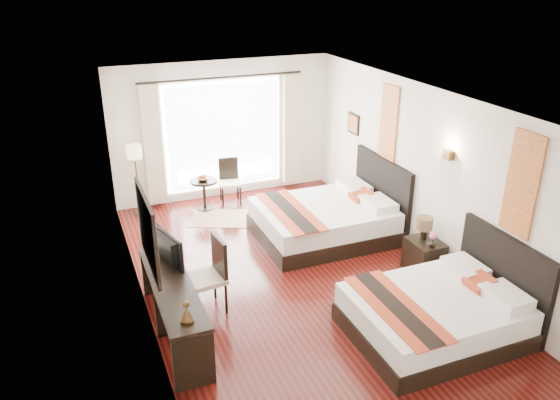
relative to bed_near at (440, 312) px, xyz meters
name	(u,v)px	position (x,y,z in m)	size (l,w,h in m)	color
floor	(297,281)	(-1.22, 1.86, -0.32)	(4.50, 7.50, 0.01)	#330909
ceiling	(299,102)	(-1.22, 1.86, 2.47)	(4.50, 7.50, 0.02)	white
wall_headboard	(428,177)	(1.03, 1.86, 1.08)	(0.01, 7.50, 2.80)	silver
wall_desk	(139,223)	(-3.46, 1.86, 1.08)	(0.01, 7.50, 2.80)	silver
wall_window	(223,130)	(-1.22, 5.60, 1.08)	(4.50, 0.01, 2.80)	silver
wall_entry	(475,357)	(-1.22, -1.89, 1.08)	(4.50, 0.01, 2.80)	silver
window_glass	(224,135)	(-1.22, 5.59, 0.98)	(2.40, 0.02, 2.20)	white
sheer_curtain	(225,136)	(-1.22, 5.53, 0.98)	(2.30, 0.02, 2.10)	white
drape_left	(153,146)	(-2.67, 5.49, 0.96)	(0.35, 0.14, 2.35)	#BDB493
drape_right	(291,130)	(0.23, 5.49, 0.96)	(0.35, 0.14, 2.35)	#BDB493
art_panel_near	(522,185)	(1.01, 0.00, 1.63)	(0.03, 0.50, 1.35)	maroon
art_panel_far	(389,124)	(1.01, 3.06, 1.63)	(0.03, 0.50, 1.35)	maroon
wall_sconce	(449,155)	(0.97, 1.38, 1.60)	(0.10, 0.14, 0.14)	#48331A
mirror_frame	(147,231)	(-3.44, 1.28, 1.23)	(0.04, 1.25, 0.95)	black
mirror_glass	(149,231)	(-3.41, 1.28, 1.23)	(0.01, 1.12, 0.82)	white
bed_near	(440,312)	(0.00, 0.00, 0.00)	(2.17, 1.69, 1.23)	black
bed_far	(328,219)	(-0.09, 3.06, 0.02)	(2.35, 1.83, 1.33)	black
nightstand	(424,257)	(0.75, 1.38, -0.05)	(0.45, 0.56, 0.54)	black
table_lamp	(425,225)	(0.76, 1.47, 0.46)	(0.25, 0.25, 0.40)	black
vase	(432,245)	(0.72, 1.19, 0.25)	(0.12, 0.12, 0.13)	black
console_desk	(174,309)	(-3.21, 1.28, 0.06)	(0.50, 2.20, 0.76)	black
television	(163,249)	(-3.19, 1.83, 0.66)	(0.77, 0.10, 0.44)	black
bronze_figurine	(187,313)	(-3.21, 0.42, 0.56)	(0.16, 0.16, 0.24)	#48331A
desk_chair	(208,289)	(-2.66, 1.66, 0.01)	(0.55, 0.55, 1.07)	beige
floor_lamp	(135,157)	(-3.05, 5.25, 0.86)	(0.28, 0.28, 1.40)	black
side_table	(204,195)	(-1.83, 5.03, -0.01)	(0.54, 0.54, 0.62)	black
fruit_bowl	(203,179)	(-1.85, 4.99, 0.33)	(0.24, 0.24, 0.06)	#432E17
window_chair	(230,189)	(-1.25, 5.17, -0.04)	(0.48, 0.48, 0.91)	beige
jute_rug	(222,218)	(-1.63, 4.46, -0.31)	(1.21, 0.82, 0.01)	tan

